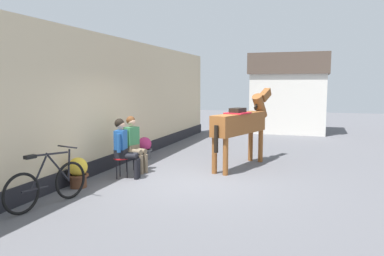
{
  "coord_description": "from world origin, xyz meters",
  "views": [
    {
      "loc": [
        2.65,
        -8.08,
        2.17
      ],
      "look_at": [
        -0.4,
        1.2,
        1.05
      ],
      "focal_mm": 35.87,
      "sensor_mm": 36.0,
      "label": 1
    }
  ],
  "objects_px": {
    "seated_visitor_far": "(134,141)",
    "flower_planter_far": "(145,148)",
    "saddled_horse_center": "(242,123)",
    "flower_planter_near": "(78,172)",
    "seated_visitor_near": "(123,145)",
    "leaning_bicycle": "(48,184)"
  },
  "relations": [
    {
      "from": "seated_visitor_far",
      "to": "flower_planter_far",
      "type": "xyz_separation_m",
      "value": [
        -0.46,
        1.6,
        -0.44
      ]
    },
    {
      "from": "seated_visitor_far",
      "to": "flower_planter_far",
      "type": "relative_size",
      "value": 2.17
    },
    {
      "from": "saddled_horse_center",
      "to": "flower_planter_near",
      "type": "distance_m",
      "value": 4.32
    },
    {
      "from": "seated_visitor_near",
      "to": "flower_planter_near",
      "type": "distance_m",
      "value": 1.24
    },
    {
      "from": "saddled_horse_center",
      "to": "flower_planter_far",
      "type": "distance_m",
      "value": 3.0
    },
    {
      "from": "seated_visitor_near",
      "to": "saddled_horse_center",
      "type": "relative_size",
      "value": 0.48
    },
    {
      "from": "seated_visitor_far",
      "to": "flower_planter_near",
      "type": "relative_size",
      "value": 2.17
    },
    {
      "from": "saddled_horse_center",
      "to": "flower_planter_near",
      "type": "relative_size",
      "value": 4.54
    },
    {
      "from": "flower_planter_far",
      "to": "leaning_bicycle",
      "type": "bearing_deg",
      "value": -87.2
    },
    {
      "from": "seated_visitor_far",
      "to": "saddled_horse_center",
      "type": "relative_size",
      "value": 0.48
    },
    {
      "from": "seated_visitor_far",
      "to": "leaning_bicycle",
      "type": "bearing_deg",
      "value": -94.69
    },
    {
      "from": "flower_planter_near",
      "to": "flower_planter_far",
      "type": "bearing_deg",
      "value": 90.05
    },
    {
      "from": "seated_visitor_near",
      "to": "flower_planter_far",
      "type": "relative_size",
      "value": 2.17
    },
    {
      "from": "seated_visitor_near",
      "to": "saddled_horse_center",
      "type": "xyz_separation_m",
      "value": [
        2.35,
        2.1,
        0.38
      ]
    },
    {
      "from": "flower_planter_far",
      "to": "seated_visitor_near",
      "type": "bearing_deg",
      "value": -76.75
    },
    {
      "from": "seated_visitor_far",
      "to": "flower_planter_near",
      "type": "distance_m",
      "value": 1.79
    },
    {
      "from": "seated_visitor_far",
      "to": "saddled_horse_center",
      "type": "bearing_deg",
      "value": 30.87
    },
    {
      "from": "seated_visitor_far",
      "to": "flower_planter_near",
      "type": "bearing_deg",
      "value": -105.2
    },
    {
      "from": "seated_visitor_near",
      "to": "flower_planter_far",
      "type": "height_order",
      "value": "seated_visitor_near"
    },
    {
      "from": "seated_visitor_near",
      "to": "saddled_horse_center",
      "type": "distance_m",
      "value": 3.17
    },
    {
      "from": "seated_visitor_near",
      "to": "flower_planter_far",
      "type": "distance_m",
      "value": 2.35
    },
    {
      "from": "flower_planter_near",
      "to": "seated_visitor_near",
      "type": "bearing_deg",
      "value": 62.84
    }
  ]
}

